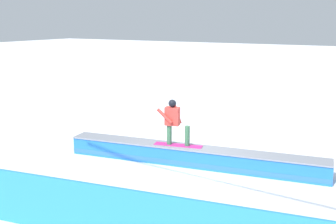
% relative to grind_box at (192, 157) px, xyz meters
% --- Properties ---
extents(ground_plane, '(120.00, 120.00, 0.00)m').
position_rel_grind_box_xyz_m(ground_plane, '(0.00, 0.00, -0.25)').
color(ground_plane, white).
extents(grind_box, '(7.53, 1.81, 0.55)m').
position_rel_grind_box_xyz_m(grind_box, '(0.00, 0.00, 0.00)').
color(grind_box, blue).
rests_on(grind_box, ground_plane).
extents(snowboarder, '(1.43, 0.63, 1.33)m').
position_rel_grind_box_xyz_m(snowboarder, '(0.55, 0.09, 1.02)').
color(snowboarder, '#CB2687').
rests_on(snowboarder, grind_box).
extents(safety_fence, '(12.79, 2.07, 1.12)m').
position_rel_grind_box_xyz_m(safety_fence, '(0.00, 4.64, 0.31)').
color(safety_fence, '#2A87E6').
rests_on(safety_fence, ground_plane).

